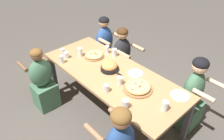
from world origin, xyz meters
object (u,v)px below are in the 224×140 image
(pizza_board_second, at_px, (94,55))
(diner_far_right, at_px, (192,97))
(pizza_board_main, at_px, (138,87))
(drinking_glass_d, at_px, (62,59))
(empty_plate_a, at_px, (135,73))
(drinking_glass_f, at_px, (165,106))
(diner_near_left, at_px, (43,82))
(skillet_bowl, at_px, (110,67))
(drinking_glass_c, at_px, (107,50))
(drinking_glass_a, at_px, (106,88))
(empty_plate_b, at_px, (180,95))
(drinking_glass_e, at_px, (114,53))
(drinking_glass_h, at_px, (66,55))
(drinking_glass_b, at_px, (125,104))
(diner_far_left, at_px, (105,49))
(diner_far_midleft, at_px, (122,60))
(drinking_glass_g, at_px, (120,81))
(drinking_glass_i, at_px, (80,52))
(cocktail_glass_blue, at_px, (63,52))

(pizza_board_second, distance_m, diner_far_right, 1.55)
(pizza_board_main, relative_size, drinking_glass_d, 3.20)
(empty_plate_a, distance_m, drinking_glass_f, 0.74)
(drinking_glass_d, bearing_deg, pizza_board_second, 67.76)
(diner_near_left, bearing_deg, skillet_bowl, -48.87)
(drinking_glass_c, height_order, drinking_glass_f, drinking_glass_f)
(drinking_glass_a, xyz_separation_m, drinking_glass_d, (-0.94, -0.06, 0.01))
(empty_plate_b, xyz_separation_m, drinking_glass_e, (-1.23, 0.05, 0.05))
(pizza_board_main, distance_m, drinking_glass_f, 0.45)
(drinking_glass_d, relative_size, diner_far_right, 0.10)
(drinking_glass_h, bearing_deg, drinking_glass_b, -4.15)
(drinking_glass_d, bearing_deg, diner_far_left, 102.58)
(pizza_board_second, xyz_separation_m, diner_near_left, (-0.36, -0.76, -0.34))
(drinking_glass_b, bearing_deg, drinking_glass_f, 43.11)
(drinking_glass_c, height_order, diner_far_right, diner_far_right)
(drinking_glass_a, height_order, diner_far_midleft, diner_far_midleft)
(diner_far_midleft, bearing_deg, drinking_glass_e, 25.07)
(empty_plate_b, xyz_separation_m, diner_far_left, (-1.84, 0.38, -0.27))
(drinking_glass_e, bearing_deg, drinking_glass_g, -37.21)
(skillet_bowl, xyz_separation_m, diner_far_right, (0.99, 0.64, -0.31))
(skillet_bowl, bearing_deg, empty_plate_b, 15.01)
(empty_plate_b, relative_size, drinking_glass_i, 1.66)
(drinking_glass_g, bearing_deg, drinking_glass_f, 4.05)
(cocktail_glass_blue, xyz_separation_m, diner_far_left, (-0.04, 0.90, -0.31))
(drinking_glass_d, bearing_deg, cocktail_glass_blue, 143.82)
(empty_plate_b, height_order, drinking_glass_g, drinking_glass_g)
(empty_plate_b, height_order, diner_far_left, diner_far_left)
(drinking_glass_c, height_order, diner_far_left, diner_far_left)
(empty_plate_a, height_order, drinking_glass_h, drinking_glass_h)
(drinking_glass_h, bearing_deg, drinking_glass_i, 63.51)
(pizza_board_main, distance_m, empty_plate_a, 0.33)
(drinking_glass_c, bearing_deg, drinking_glass_d, -109.21)
(empty_plate_a, height_order, diner_far_left, diner_far_left)
(skillet_bowl, bearing_deg, drinking_glass_d, -147.38)
(drinking_glass_f, bearing_deg, drinking_glass_e, 162.89)
(pizza_board_second, bearing_deg, pizza_board_main, -4.92)
(drinking_glass_a, xyz_separation_m, drinking_glass_i, (-0.91, 0.26, 0.01))
(drinking_glass_g, distance_m, diner_far_left, 1.44)
(drinking_glass_f, distance_m, diner_near_left, 1.93)
(drinking_glass_b, relative_size, diner_far_right, 0.10)
(pizza_board_main, bearing_deg, drinking_glass_c, 161.83)
(drinking_glass_f, height_order, drinking_glass_g, drinking_glass_f)
(pizza_board_second, distance_m, drinking_glass_a, 0.85)
(pizza_board_main, distance_m, skillet_bowl, 0.56)
(drinking_glass_a, distance_m, drinking_glass_e, 0.86)
(diner_far_left, bearing_deg, drinking_glass_c, 53.17)
(drinking_glass_f, distance_m, diner_far_left, 2.01)
(drinking_glass_e, bearing_deg, diner_far_midleft, 115.07)
(empty_plate_b, bearing_deg, diner_far_left, 168.47)
(drinking_glass_b, relative_size, diner_near_left, 0.11)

